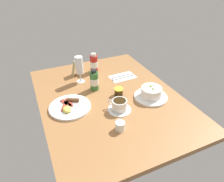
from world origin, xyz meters
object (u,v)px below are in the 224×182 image
(cutlery_setting, at_px, (122,77))
(breakfast_plate, at_px, (70,107))
(creamer_jug, at_px, (120,126))
(menu_card, at_px, (75,68))
(sauce_bottle_red, at_px, (94,64))
(porridge_bowl, at_px, (151,93))
(coffee_cup, at_px, (120,105))
(wine_glass, at_px, (79,66))
(sauce_bottle_green, at_px, (94,81))
(jam_jar, at_px, (119,92))

(cutlery_setting, height_order, breakfast_plate, breakfast_plate)
(creamer_jug, bearing_deg, menu_card, 4.10)
(sauce_bottle_red, bearing_deg, porridge_bowl, -157.02)
(breakfast_plate, bearing_deg, menu_card, -20.65)
(porridge_bowl, distance_m, coffee_cup, 0.23)
(coffee_cup, bearing_deg, wine_glass, 15.41)
(coffee_cup, bearing_deg, sauce_bottle_red, -3.27)
(creamer_jug, distance_m, sauce_bottle_red, 0.66)
(creamer_jug, bearing_deg, cutlery_setting, -27.49)
(wine_glass, xyz_separation_m, sauce_bottle_red, (0.10, -0.14, -0.05))
(creamer_jug, height_order, wine_glass, wine_glass)
(creamer_jug, relative_size, sauce_bottle_green, 0.42)
(sauce_bottle_green, bearing_deg, coffee_cup, -168.42)
(cutlery_setting, bearing_deg, wine_glass, 77.88)
(creamer_jug, xyz_separation_m, jam_jar, (0.28, -0.13, 0.00))
(creamer_jug, height_order, breakfast_plate, creamer_jug)
(breakfast_plate, bearing_deg, sauce_bottle_green, -56.32)
(breakfast_plate, bearing_deg, creamer_jug, -145.84)
(wine_glass, height_order, sauce_bottle_green, wine_glass)
(wine_glass, bearing_deg, creamer_jug, -175.56)
(cutlery_setting, bearing_deg, menu_card, 60.29)
(coffee_cup, relative_size, jam_jar, 2.44)
(creamer_jug, xyz_separation_m, menu_card, (0.65, 0.05, 0.03))
(breakfast_plate, bearing_deg, coffee_cup, -117.26)
(wine_glass, relative_size, menu_card, 1.71)
(porridge_bowl, height_order, cutlery_setting, porridge_bowl)
(creamer_jug, relative_size, wine_glass, 0.32)
(sauce_bottle_red, distance_m, sauce_bottle_green, 0.25)
(porridge_bowl, bearing_deg, sauce_bottle_red, 22.98)
(coffee_cup, relative_size, sauce_bottle_green, 0.95)
(porridge_bowl, height_order, wine_glass, wine_glass)
(cutlery_setting, relative_size, menu_card, 1.72)
(porridge_bowl, bearing_deg, cutlery_setting, 8.53)
(creamer_jug, bearing_deg, porridge_bowl, -59.38)
(coffee_cup, bearing_deg, creamer_jug, 154.98)
(sauce_bottle_red, relative_size, sauce_bottle_green, 1.04)
(cutlery_setting, distance_m, breakfast_plate, 0.49)
(cutlery_setting, xyz_separation_m, sauce_bottle_green, (-0.07, 0.24, 0.06))
(porridge_bowl, height_order, sauce_bottle_red, sauce_bottle_red)
(creamer_jug, bearing_deg, wine_glass, 4.44)
(cutlery_setting, xyz_separation_m, creamer_jug, (-0.48, 0.25, 0.02))
(creamer_jug, distance_m, breakfast_plate, 0.34)
(wine_glass, distance_m, menu_card, 0.12)
(sauce_bottle_green, bearing_deg, cutlery_setting, -73.41)
(porridge_bowl, distance_m, cutlery_setting, 0.31)
(creamer_jug, bearing_deg, coffee_cup, -25.02)
(cutlery_setting, bearing_deg, breakfast_plate, 115.03)
(breakfast_plate, bearing_deg, wine_glass, -28.54)
(cutlery_setting, height_order, jam_jar, jam_jar)
(wine_glass, bearing_deg, porridge_bowl, -137.44)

